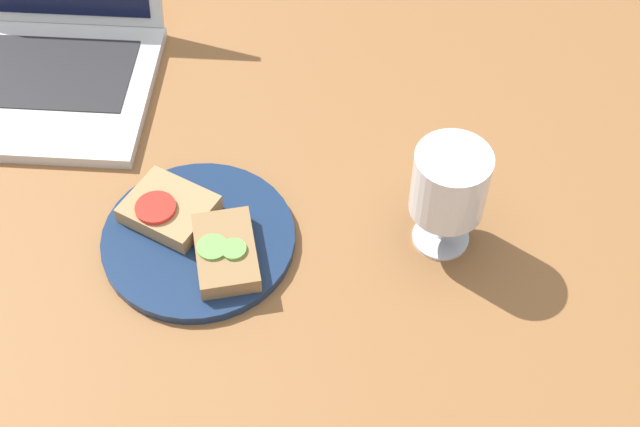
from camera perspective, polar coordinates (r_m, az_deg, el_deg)
wooden_table at (r=104.71cm, az=-1.46°, el=-2.37°), size 140.00×140.00×3.00cm
plate at (r=103.95cm, az=-7.78°, el=-1.63°), size 22.39×22.39×1.26cm
sandwich_with_cucumber at (r=100.25cm, az=-6.06°, el=-2.47°), size 9.04×11.87×2.58cm
sandwich_with_tomato at (r=104.96cm, az=-9.68°, el=0.30°), size 12.18×11.38×2.66cm
wine_glass at (r=97.60cm, az=8.29°, el=1.72°), size 8.43×8.43×14.06cm
laptop at (r=126.79cm, az=-17.85°, el=10.08°), size 32.23×30.78×20.16cm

